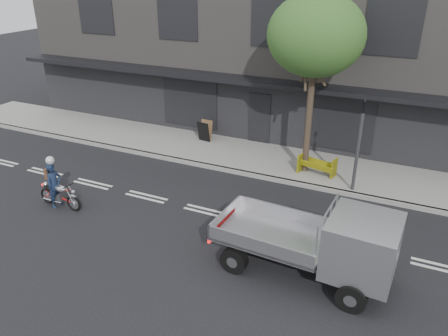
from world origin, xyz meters
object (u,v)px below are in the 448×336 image
(street_tree, at_px, (316,36))
(rider, at_px, (55,185))
(traffic_light_pole, at_px, (358,151))
(flatbed_ute, at_px, (344,245))
(construction_barrier, at_px, (316,167))
(sandwich_board, at_px, (203,132))
(motorcycle, at_px, (60,194))

(street_tree, height_order, rider, street_tree)
(rider, bearing_deg, traffic_light_pole, -58.59)
(traffic_light_pole, bearing_deg, flatbed_ute, -83.92)
(traffic_light_pole, relative_size, construction_barrier, 2.52)
(street_tree, xyz_separation_m, construction_barrier, (0.52, -0.37, -4.74))
(traffic_light_pole, xyz_separation_m, construction_barrier, (-1.48, 0.48, -1.11))
(flatbed_ute, xyz_separation_m, construction_barrier, (-2.03, 5.65, -0.68))
(street_tree, height_order, construction_barrier, street_tree)
(construction_barrier, height_order, sandwich_board, sandwich_board)
(traffic_light_pole, relative_size, motorcycle, 1.97)
(rider, bearing_deg, flatbed_ute, -88.51)
(street_tree, xyz_separation_m, traffic_light_pole, (2.00, -0.85, -3.63))
(street_tree, bearing_deg, flatbed_ute, -67.04)
(flatbed_ute, bearing_deg, sandwich_board, 140.05)
(street_tree, distance_m, rider, 10.25)
(motorcycle, xyz_separation_m, construction_barrier, (7.37, 5.61, 0.07))
(traffic_light_pole, xyz_separation_m, sandwich_board, (-7.00, 1.91, -1.04))
(construction_barrier, bearing_deg, flatbed_ute, -70.20)
(street_tree, bearing_deg, sandwich_board, 167.97)
(sandwich_board, bearing_deg, construction_barrier, -7.17)
(rider, distance_m, sandwich_board, 7.33)
(traffic_light_pole, distance_m, sandwich_board, 7.33)
(rider, relative_size, construction_barrier, 1.13)
(street_tree, xyz_separation_m, sandwich_board, (-5.00, 1.06, -4.66))
(rider, xyz_separation_m, sandwich_board, (2.01, 7.05, -0.17))
(flatbed_ute, bearing_deg, street_tree, 116.21)
(street_tree, bearing_deg, motorcycle, -138.90)
(street_tree, distance_m, traffic_light_pole, 4.23)
(motorcycle, xyz_separation_m, rider, (-0.15, 0.00, 0.32))
(street_tree, bearing_deg, rider, -139.51)
(motorcycle, xyz_separation_m, flatbed_ute, (9.41, -0.04, 0.75))
(street_tree, xyz_separation_m, flatbed_ute, (2.55, -6.02, -4.06))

